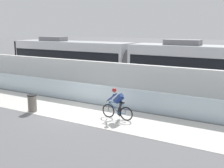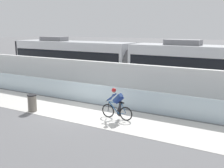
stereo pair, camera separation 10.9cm
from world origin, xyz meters
TOP-DOWN VIEW (x-y plane):
  - ground_plane at (0.00, 0.00)m, footprint 200.00×200.00m
  - bike_path_deck at (0.00, 0.00)m, footprint 32.00×3.20m
  - glass_parapet at (0.00, 1.85)m, footprint 32.00×0.05m
  - concrete_barrier_wall at (0.00, 3.65)m, footprint 32.00×0.36m
  - tram_rail_near at (0.00, 6.13)m, footprint 32.00×0.08m
  - tram_rail_far at (0.00, 7.57)m, footprint 32.00×0.08m
  - tram at (-0.00, 6.85)m, footprint 22.56×2.54m
  - cyclist_on_bike at (2.61, 0.00)m, footprint 1.77×0.58m
  - trash_bin at (-2.12, -1.25)m, footprint 0.51×0.51m

SIDE VIEW (x-z plane):
  - ground_plane at x=0.00m, z-range 0.00..0.00m
  - tram_rail_near at x=0.00m, z-range 0.00..0.01m
  - tram_rail_far at x=0.00m, z-range 0.00..0.01m
  - bike_path_deck at x=0.00m, z-range 0.00..0.01m
  - trash_bin at x=-2.12m, z-range 0.00..0.96m
  - glass_parapet at x=0.00m, z-range 0.00..1.21m
  - cyclist_on_bike at x=2.61m, z-range -0.02..1.59m
  - concrete_barrier_wall at x=0.00m, z-range 0.00..2.37m
  - tram at x=0.00m, z-range -0.01..3.80m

